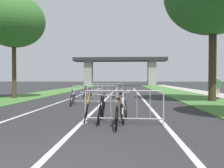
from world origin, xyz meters
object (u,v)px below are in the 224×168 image
Objects in this scene: tree_left_oak_near at (14,21)px; crowd_barrier_third at (108,90)px; bicycle_yellow_3 at (87,110)px; crowd_barrier_nearest at (124,107)px; bicycle_blue_5 at (85,93)px; bicycle_orange_2 at (117,114)px; crowd_barrier_second at (95,95)px; bicycle_black_7 at (102,111)px; bicycle_silver_8 at (73,99)px; bicycle_purple_1 at (124,99)px; pedestrian_strolling at (218,85)px; bicycle_red_0 at (88,92)px; bicycle_green_4 at (114,93)px; bicycle_white_6 at (124,110)px.

tree_left_oak_near is 8.50m from crowd_barrier_third.
crowd_barrier_nearest is at bearing 148.28° from bicycle_yellow_3.
bicycle_yellow_3 reaches higher than bicycle_blue_5.
bicycle_orange_2 is 1.07× the size of bicycle_blue_5.
bicycle_black_7 is at bearing -79.73° from crowd_barrier_second.
crowd_barrier_third is at bearing 97.16° from crowd_barrier_nearest.
crowd_barrier_second is at bearing 22.49° from bicycle_silver_8.
crowd_barrier_third reaches higher than bicycle_purple_1.
pedestrian_strolling is at bearing -125.63° from bicycle_black_7.
bicycle_green_4 is (2.18, -1.02, 0.02)m from bicycle_red_0.
tree_left_oak_near is at bearing 137.11° from bicycle_silver_8.
pedestrian_strolling reaches higher than bicycle_green_4.
crowd_barrier_second is 1.54× the size of bicycle_blue_5.
crowd_barrier_second is at bearing 106.67° from crowd_barrier_nearest.
bicycle_black_7 is 13.66m from pedestrian_strolling.
bicycle_white_6 is 13.17m from pedestrian_strolling.
bicycle_blue_5 is at bearing 106.30° from crowd_barrier_second.
crowd_barrier_nearest is 5.10m from bicycle_purple_1.
crowd_barrier_nearest and crowd_barrier_third have the same top height.
pedestrian_strolling is (7.42, 11.87, 0.58)m from bicycle_orange_2.
bicycle_silver_8 is (-1.53, 4.41, -0.03)m from bicycle_yellow_3.
crowd_barrier_nearest is 1.44× the size of bicycle_black_7.
bicycle_orange_2 is 14.01m from pedestrian_strolling.
crowd_barrier_nearest reaches higher than bicycle_green_4.
bicycle_green_4 reaches higher than bicycle_white_6.
pedestrian_strolling reaches higher than bicycle_white_6.
tree_left_oak_near is at bearing -168.31° from bicycle_blue_5.
bicycle_green_4 is 0.99× the size of bicycle_white_6.
crowd_barrier_second reaches higher than bicycle_blue_5.
crowd_barrier_nearest is 1.45× the size of bicycle_green_4.
tree_left_oak_near is 3.00× the size of crowd_barrier_third.
bicycle_orange_2 is (1.46, -5.96, -0.15)m from crowd_barrier_second.
crowd_barrier_second is at bearing -143.56° from pedestrian_strolling.
bicycle_yellow_3 is at bearing 179.95° from bicycle_white_6.
bicycle_silver_8 is at bearing -102.57° from crowd_barrier_third.
pedestrian_strolling is (7.26, 6.36, 0.59)m from bicycle_purple_1.
tree_left_oak_near is at bearing 151.26° from crowd_barrier_second.
bicycle_blue_5 is 10.49m from bicycle_black_7.
crowd_barrier_third is 6.27m from bicycle_silver_8.
bicycle_orange_2 is 1.10× the size of pedestrian_strolling.
bicycle_blue_5 is (-1.47, 5.03, -0.17)m from crowd_barrier_second.
bicycle_black_7 is (-0.72, -0.10, -0.02)m from bicycle_white_6.
bicycle_purple_1 is 5.58m from bicycle_green_4.
crowd_barrier_nearest reaches higher than bicycle_purple_1.
bicycle_green_4 is 10.25m from bicycle_black_7.
bicycle_white_6 is (1.39, -10.63, -0.15)m from crowd_barrier_third.
bicycle_silver_8 is at bearing -177.38° from bicycle_purple_1.
crowd_barrier_nearest is 1.42× the size of bicycle_yellow_3.
bicycle_green_4 is at bearing 90.10° from bicycle_orange_2.
bicycle_red_0 is at bearing -178.17° from pedestrian_strolling.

